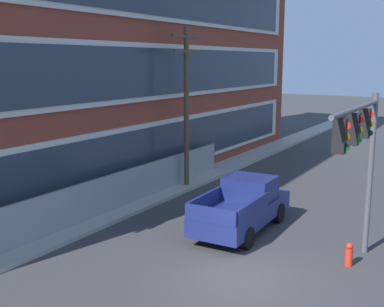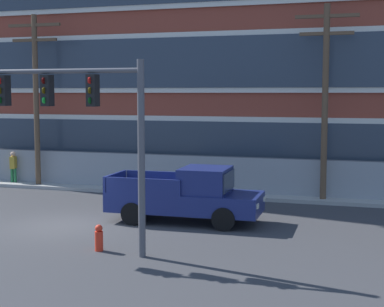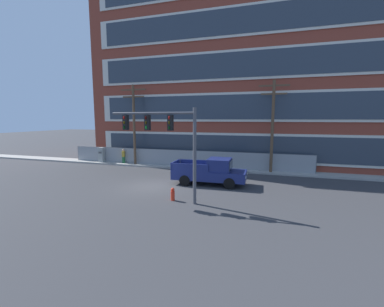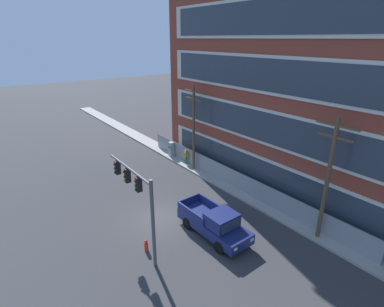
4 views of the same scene
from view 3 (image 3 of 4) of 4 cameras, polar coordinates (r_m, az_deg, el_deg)
name	(u,v)px [view 3 (image 3 of 4)]	position (r m, az deg, el deg)	size (l,w,h in m)	color
ground_plane	(152,186)	(19.09, -8.93, -7.23)	(160.00, 160.00, 0.00)	#38383A
sidewalk_building_side	(185,167)	(25.82, -1.62, -3.01)	(80.00, 1.81, 0.16)	#9E9B93
brick_mill_building	(262,73)	(30.31, 15.22, 16.96)	(36.68, 10.52, 19.74)	brown
chain_link_fence	(180,158)	(25.91, -2.60, -1.12)	(25.09, 0.06, 1.78)	gray
traffic_signal_mast	(166,134)	(14.98, -5.83, 4.39)	(5.33, 0.43, 5.52)	#4C4C51
pickup_truck_navy	(211,172)	(19.26, 4.22, -4.13)	(5.54, 2.23, 1.99)	navy
utility_pole_near_corner	(134,121)	(27.28, -12.76, 7.06)	(2.76, 0.26, 8.31)	brown
utility_pole_midblock	(273,122)	(23.66, 17.48, 6.63)	(2.58, 0.26, 8.22)	brown
electrical_cabinet	(102,155)	(29.93, -19.45, -0.41)	(0.56, 0.50, 1.75)	#939993
pedestrian_near_cabinet	(123,156)	(28.42, -15.00, -0.45)	(0.33, 0.45, 1.69)	#236B38
fire_hydrant	(173,194)	(15.70, -4.31, -9.02)	(0.24, 0.24, 0.78)	red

